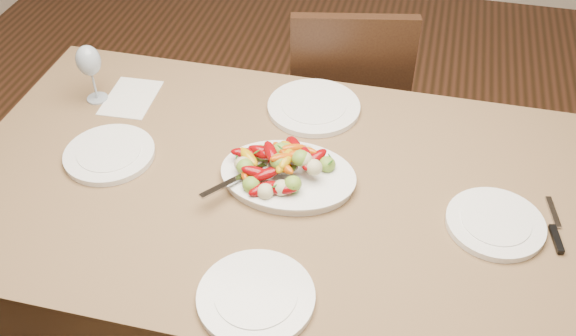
% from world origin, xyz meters
% --- Properties ---
extents(dining_table, '(1.84, 1.04, 0.76)m').
position_xyz_m(dining_table, '(-0.21, 0.24, 0.38)').
color(dining_table, brown).
rests_on(dining_table, ground).
extents(chair_far, '(0.50, 0.50, 0.95)m').
position_xyz_m(chair_far, '(-0.17, 1.04, 0.47)').
color(chair_far, black).
rests_on(chair_far, ground).
extents(serving_platter, '(0.36, 0.27, 0.02)m').
position_xyz_m(serving_platter, '(-0.21, 0.25, 0.77)').
color(serving_platter, white).
rests_on(serving_platter, dining_table).
extents(roasted_vegetables, '(0.29, 0.20, 0.09)m').
position_xyz_m(roasted_vegetables, '(-0.21, 0.25, 0.83)').
color(roasted_vegetables, '#720306').
rests_on(roasted_vegetables, serving_platter).
extents(serving_spoon, '(0.27, 0.20, 0.03)m').
position_xyz_m(serving_spoon, '(-0.28, 0.21, 0.81)').
color(serving_spoon, '#9EA0A8').
rests_on(serving_spoon, serving_platter).
extents(plate_left, '(0.26, 0.26, 0.02)m').
position_xyz_m(plate_left, '(-0.73, 0.23, 0.77)').
color(plate_left, white).
rests_on(plate_left, dining_table).
extents(plate_right, '(0.25, 0.25, 0.02)m').
position_xyz_m(plate_right, '(0.34, 0.21, 0.77)').
color(plate_right, white).
rests_on(plate_right, dining_table).
extents(plate_far, '(0.29, 0.29, 0.02)m').
position_xyz_m(plate_far, '(-0.21, 0.59, 0.77)').
color(plate_far, white).
rests_on(plate_far, dining_table).
extents(plate_near, '(0.27, 0.27, 0.02)m').
position_xyz_m(plate_near, '(-0.19, -0.15, 0.77)').
color(plate_near, white).
rests_on(plate_near, dining_table).
extents(wine_glass, '(0.08, 0.08, 0.20)m').
position_xyz_m(wine_glass, '(-0.89, 0.48, 0.86)').
color(wine_glass, '#8C99A5').
rests_on(wine_glass, dining_table).
extents(menu_card, '(0.16, 0.22, 0.00)m').
position_xyz_m(menu_card, '(-0.79, 0.51, 0.76)').
color(menu_card, silver).
rests_on(menu_card, dining_table).
extents(table_knife, '(0.05, 0.20, 0.01)m').
position_xyz_m(table_knife, '(0.48, 0.24, 0.76)').
color(table_knife, '#9EA0A8').
rests_on(table_knife, dining_table).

